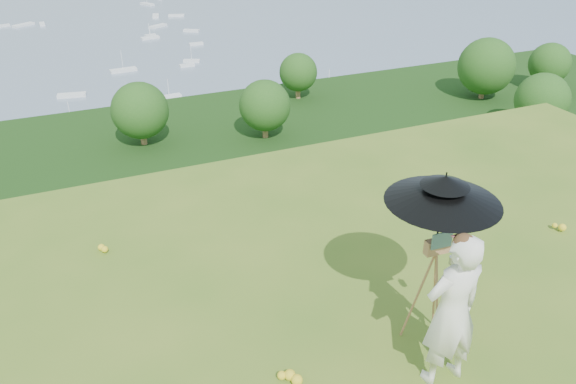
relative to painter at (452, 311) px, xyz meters
name	(u,v)px	position (x,y,z in m)	size (l,w,h in m)	color
forest_slope	(157,336)	(0.76, 34.16, -29.91)	(140.00, 56.00, 22.00)	#1A380F
shoreline_tier	(106,197)	(0.76, 74.16, -36.91)	(170.00, 28.00, 8.00)	#726C5B
bay_water	(48,0)	(0.76, 239.16, -34.91)	(700.00, 700.00, 0.00)	slate
slope_trees	(135,192)	(0.76, 34.16, -15.91)	(110.00, 50.00, 6.00)	#1C4F17
harbor_town	(99,158)	(0.76, 74.16, -30.41)	(110.00, 22.00, 5.00)	silver
moored_boats	(12,52)	(-11.74, 160.16, -34.56)	(140.00, 140.00, 0.70)	white
painter	(452,311)	(0.00, 0.00, 0.00)	(0.66, 0.44, 1.82)	white
field_easel	(431,286)	(0.19, 0.58, -0.16)	(0.57, 0.57, 1.49)	#A87246
sun_umbrella	(441,212)	(0.20, 0.61, 0.78)	(1.20, 1.20, 0.93)	black
painter_cap	(465,240)	(0.00, 0.00, 0.86)	(0.21, 0.25, 0.10)	#C06970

